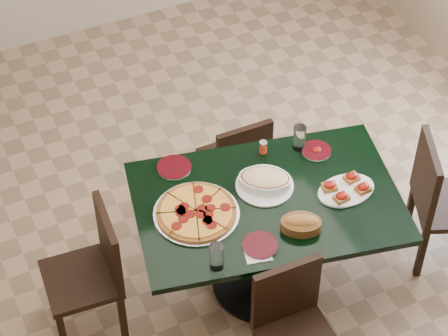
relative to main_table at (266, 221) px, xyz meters
name	(u,v)px	position (x,y,z in m)	size (l,w,h in m)	color
floor	(221,265)	(-0.18, 0.23, -0.57)	(5.50, 5.50, 0.00)	#907253
main_table	(266,221)	(0.00, 0.00, 0.00)	(1.64, 1.23, 0.75)	black
chair_far	(238,161)	(0.12, 0.64, -0.13)	(0.37, 0.37, 0.79)	black
chair_near	(293,323)	(-0.15, -0.62, -0.11)	(0.39, 0.39, 0.83)	black
chair_right	(439,197)	(1.06, -0.21, -0.06)	(0.55, 0.55, 0.91)	black
chair_left	(94,268)	(-1.00, 0.16, -0.08)	(0.44, 0.44, 0.87)	black
pepperoni_pizza	(196,212)	(-0.40, 0.07, 0.20)	(0.48, 0.48, 0.04)	silver
lasagna_casserole	(265,181)	(0.03, 0.10, 0.23)	(0.36, 0.33, 0.09)	white
bread_basket	(301,224)	(0.07, -0.26, 0.22)	(0.27, 0.24, 0.09)	brown
bruschetta_platter	(346,188)	(0.43, -0.13, 0.21)	(0.35, 0.25, 0.05)	white
side_plate_near	(260,245)	(-0.19, -0.28, 0.19)	(0.19, 0.19, 0.02)	white
side_plate_far_r	(316,150)	(0.44, 0.23, 0.19)	(0.18, 0.18, 0.03)	white
side_plate_far_l	(174,167)	(-0.38, 0.45, 0.19)	(0.20, 0.20, 0.02)	white
napkin_setting	(258,252)	(-0.22, -0.32, 0.18)	(0.17, 0.17, 0.01)	white
water_glass_a	(299,138)	(0.36, 0.30, 0.26)	(0.08, 0.08, 0.16)	white
water_glass_b	(217,256)	(-0.45, -0.31, 0.26)	(0.08, 0.08, 0.16)	white
pepper_shaker	(263,147)	(0.15, 0.36, 0.22)	(0.05, 0.05, 0.08)	red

